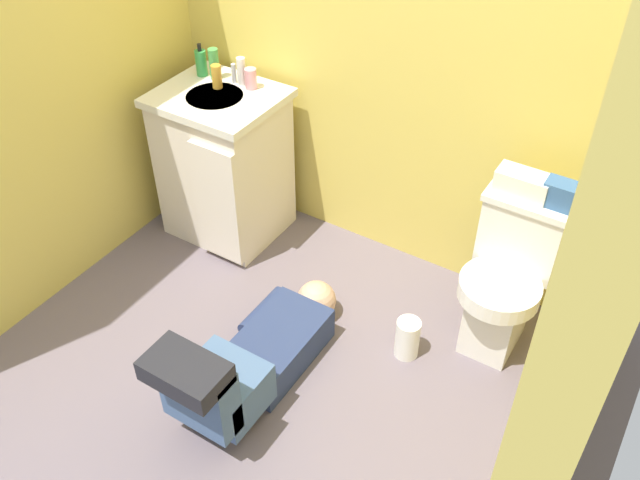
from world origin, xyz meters
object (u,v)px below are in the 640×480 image
at_px(vanity_cabinet, 224,164).
at_px(soap_dispenser, 201,62).
at_px(tissue_box, 523,183).
at_px(bottle_green, 214,64).
at_px(person_plumber, 250,359).
at_px(bottle_pink, 251,79).
at_px(bottle_white, 241,71).
at_px(toilet, 507,278).
at_px(faucet, 234,73).
at_px(toiletry_bag, 560,194).
at_px(paper_towel_roll, 407,338).
at_px(bottle_amber, 217,76).

height_order(vanity_cabinet, soap_dispenser, soap_dispenser).
height_order(tissue_box, bottle_green, bottle_green).
relative_size(person_plumber, bottle_pink, 10.33).
bearing_deg(person_plumber, bottle_white, 126.40).
bearing_deg(toilet, vanity_cabinet, -179.66).
bearing_deg(faucet, bottle_pink, -2.04).
relative_size(person_plumber, toiletry_bag, 8.59).
distance_m(toiletry_bag, bottle_green, 1.77).
bearing_deg(person_plumber, paper_towel_roll, 47.06).
height_order(vanity_cabinet, bottle_white, bottle_white).
distance_m(soap_dispenser, bottle_green, 0.08).
xyz_separation_m(faucet, person_plumber, (0.77, -0.98, -0.69)).
height_order(bottle_white, paper_towel_roll, bottle_white).
xyz_separation_m(vanity_cabinet, paper_towel_roll, (1.25, -0.31, -0.32)).
distance_m(vanity_cabinet, bottle_amber, 0.47).
distance_m(faucet, person_plumber, 1.42).
relative_size(vanity_cabinet, toiletry_bag, 6.61).
height_order(toilet, tissue_box, tissue_box).
height_order(tissue_box, paper_towel_roll, tissue_box).
bearing_deg(bottle_green, paper_towel_roll, -17.97).
bearing_deg(person_plumber, tissue_box, 51.53).
bearing_deg(bottle_white, faucet, -172.13).
distance_m(faucet, bottle_white, 0.05).
xyz_separation_m(toiletry_bag, bottle_pink, (-1.55, 0.04, 0.07)).
relative_size(tissue_box, toiletry_bag, 1.77).
height_order(person_plumber, bottle_pink, bottle_pink).
xyz_separation_m(person_plumber, soap_dispenser, (-0.96, 0.96, 0.71)).
height_order(tissue_box, bottle_pink, bottle_pink).
relative_size(bottle_green, bottle_white, 1.12).
bearing_deg(vanity_cabinet, faucet, 91.31).
height_order(toilet, vanity_cabinet, vanity_cabinet).
bearing_deg(soap_dispenser, person_plumber, -44.96).
distance_m(faucet, tissue_box, 1.51).
bearing_deg(bottle_pink, soap_dispenser, -176.86).
height_order(faucet, paper_towel_roll, faucet).
bearing_deg(bottle_amber, paper_towel_roll, -16.05).
distance_m(tissue_box, toiletry_bag, 0.15).
bearing_deg(bottle_pink, toilet, -5.25).
bearing_deg(bottle_pink, paper_towel_roll, -21.54).
bearing_deg(tissue_box, faucet, 178.24).
bearing_deg(soap_dispenser, toilet, -3.84).
xyz_separation_m(tissue_box, bottle_green, (-1.62, 0.03, 0.10)).
bearing_deg(soap_dispenser, bottle_green, 3.95).
relative_size(toiletry_bag, paper_towel_roll, 0.61).
relative_size(tissue_box, bottle_pink, 2.13).
distance_m(person_plumber, soap_dispenser, 1.53).
relative_size(toilet, soap_dispenser, 4.52).
relative_size(bottle_amber, bottle_pink, 1.14).
distance_m(vanity_cabinet, paper_towel_roll, 1.33).
bearing_deg(person_plumber, toiletry_bag, 46.30).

